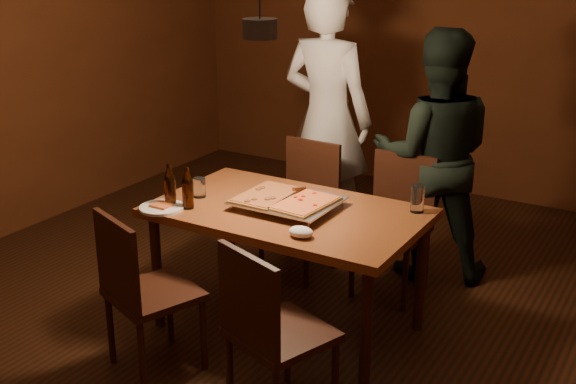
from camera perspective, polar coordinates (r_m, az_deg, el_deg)
The scene contains 19 objects.
room_shell at distance 3.82m, azimuth -2.16°, elevation 7.55°, with size 6.00×6.00×6.00m.
dining_table at distance 4.07m, azimuth -0.00°, elevation -2.30°, with size 1.50×0.90×0.75m.
chair_far_left at distance 4.90m, azimuth 1.32°, elevation -0.23°, with size 0.44×0.44×0.49m.
chair_far_right at distance 4.65m, azimuth 8.61°, elevation -1.53°, with size 0.42×0.42×0.49m.
chair_near_left at distance 3.79m, azimuth -11.77°, elevation -6.82°, with size 0.54×0.54×0.49m.
chair_near_right at distance 3.35m, azimuth -1.63°, elevation -10.07°, with size 0.54×0.54×0.49m.
pizza_tray at distance 4.05m, azimuth -0.04°, elevation -0.94°, with size 0.55×0.45×0.05m, color silver.
pizza_meat at distance 4.10m, azimuth -1.68°, elevation -0.21°, with size 0.26×0.42×0.02m, color maroon.
pizza_cheese at distance 3.98m, azimuth 1.36°, elevation -0.85°, with size 0.25×0.39×0.02m, color gold.
spatula at distance 4.05m, azimuth -0.05°, elevation -0.40°, with size 0.09×0.24×0.04m, color silver, non-canonical shape.
beer_bottle_a at distance 4.11m, azimuth -9.33°, elevation 0.56°, with size 0.07×0.07×0.25m.
beer_bottle_b at distance 4.05m, azimuth -7.94°, elevation 0.32°, with size 0.06×0.06×0.24m.
water_glass_left at distance 4.24m, azimuth -7.00°, elevation 0.34°, with size 0.07×0.07×0.12m, color silver.
water_glass_right at distance 4.04m, azimuth 10.19°, elevation -0.53°, with size 0.07×0.07×0.15m, color silver.
plate_slice at distance 4.10m, azimuth -9.95°, elevation -1.20°, with size 0.25×0.25×0.03m.
napkin at distance 3.66m, azimuth 1.04°, elevation -3.17°, with size 0.13×0.10×0.05m, color white.
diner_white at distance 5.23m, azimuth 3.09°, elevation 5.78°, with size 0.70×0.46×1.91m, color silver.
diner_dark at distance 4.82m, azimuth 11.48°, elevation 2.78°, with size 0.81×0.63×1.67m, color black.
pendant_lamp at distance 3.76m, azimuth -2.23°, elevation 12.94°, with size 0.18×0.18×1.10m.
Camera 1 is at (2.04, -3.13, 2.19)m, focal length 45.00 mm.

